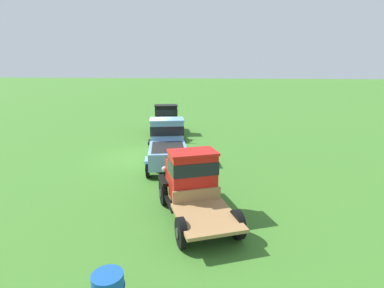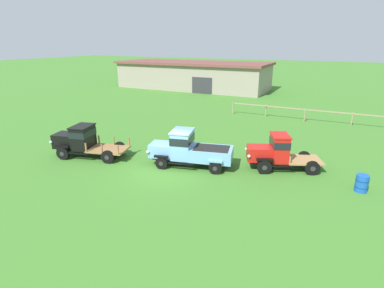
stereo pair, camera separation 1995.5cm
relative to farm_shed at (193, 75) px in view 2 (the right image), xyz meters
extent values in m
plane|color=#3D7528|center=(13.42, -31.26, -2.17)|extent=(240.00, 240.00, 0.00)
cube|color=gray|center=(0.00, 0.00, -0.20)|extent=(24.22, 8.81, 3.94)
cube|color=brown|center=(0.00, 0.00, 1.95)|extent=(24.82, 9.61, 0.36)
cube|color=#2D2D33|center=(3.63, -4.44, -0.97)|extent=(3.20, 0.08, 2.40)
cylinder|color=#997F60|center=(12.12, -15.05, -1.53)|extent=(0.12, 0.12, 1.28)
cylinder|color=#997F60|center=(15.59, -14.74, -1.53)|extent=(0.12, 0.12, 1.28)
cylinder|color=#997F60|center=(19.47, -15.17, -1.53)|extent=(0.12, 0.12, 1.28)
cylinder|color=#997F60|center=(23.56, -14.91, -1.53)|extent=(0.12, 0.12, 1.28)
cube|color=#997F60|center=(19.75, -14.93, -1.01)|extent=(15.46, 0.08, 0.10)
cylinder|color=black|center=(6.39, -32.63, -1.75)|extent=(0.87, 0.40, 0.85)
cylinder|color=#2D2D2D|center=(6.42, -32.74, -1.75)|extent=(0.30, 0.10, 0.30)
cylinder|color=black|center=(5.94, -30.88, -1.75)|extent=(0.87, 0.40, 0.85)
cylinder|color=#2D2D2D|center=(5.91, -30.76, -1.75)|extent=(0.30, 0.10, 0.30)
cylinder|color=black|center=(9.47, -31.83, -1.75)|extent=(0.87, 0.40, 0.85)
cylinder|color=#2D2D2D|center=(9.50, -31.94, -1.75)|extent=(0.30, 0.10, 0.30)
cylinder|color=black|center=(9.02, -30.08, -1.75)|extent=(0.87, 0.40, 0.85)
cylinder|color=#2D2D2D|center=(8.99, -29.97, -1.75)|extent=(0.30, 0.10, 0.30)
cube|color=black|center=(7.66, -31.37, -1.67)|extent=(4.72, 2.12, 0.12)
cube|color=black|center=(5.95, -31.81, -1.13)|extent=(1.76, 1.60, 0.95)
cube|color=silver|center=(5.26, -31.99, -1.18)|extent=(0.31, 0.98, 0.71)
sphere|color=silver|center=(5.42, -32.64, -1.11)|extent=(0.20, 0.20, 0.20)
sphere|color=silver|center=(5.08, -31.33, -1.11)|extent=(0.20, 0.20, 0.20)
cube|color=black|center=(6.39, -32.63, -1.27)|extent=(1.00, 0.44, 0.12)
cube|color=black|center=(5.94, -30.88, -1.27)|extent=(1.00, 0.44, 0.12)
cube|color=black|center=(7.18, -31.49, -0.86)|extent=(1.42, 1.81, 1.49)
cube|color=black|center=(7.18, -31.49, -0.53)|extent=(1.47, 1.85, 0.42)
cube|color=black|center=(7.18, -31.49, -0.08)|extent=(1.54, 1.90, 0.08)
cube|color=black|center=(7.50, -32.32, -1.69)|extent=(1.47, 0.51, 0.05)
cube|color=black|center=(7.06, -30.60, -1.69)|extent=(1.47, 0.51, 0.05)
cube|color=olive|center=(8.89, -31.05, -1.56)|extent=(2.84, 2.37, 0.10)
cube|color=olive|center=(8.03, -32.16, -1.22)|extent=(0.10, 0.10, 0.57)
cube|color=olive|center=(7.60, -30.49, -1.22)|extent=(0.10, 0.10, 0.57)
cube|color=olive|center=(9.10, -31.88, -1.22)|extent=(0.10, 0.10, 0.57)
cube|color=olive|center=(8.67, -30.22, -1.22)|extent=(0.10, 0.10, 0.57)
cube|color=olive|center=(10.18, -31.60, -1.22)|extent=(0.10, 0.10, 0.57)
cube|color=olive|center=(9.75, -29.94, -1.22)|extent=(0.10, 0.10, 0.57)
cylinder|color=black|center=(13.04, -31.10, -1.79)|extent=(0.77, 0.32, 0.76)
cylinder|color=#2D2D2D|center=(13.06, -31.19, -1.79)|extent=(0.27, 0.09, 0.27)
cylinder|color=black|center=(12.62, -29.29, -1.79)|extent=(0.77, 0.32, 0.76)
cylinder|color=#2D2D2D|center=(12.60, -29.20, -1.79)|extent=(0.27, 0.09, 0.27)
cylinder|color=black|center=(16.26, -30.35, -1.79)|extent=(0.77, 0.32, 0.76)
cylinder|color=#2D2D2D|center=(16.28, -30.44, -1.79)|extent=(0.27, 0.09, 0.27)
cylinder|color=black|center=(15.84, -28.54, -1.79)|extent=(0.77, 0.32, 0.76)
cylinder|color=#2D2D2D|center=(15.82, -28.45, -1.79)|extent=(0.27, 0.09, 0.27)
cube|color=black|center=(14.40, -29.83, -1.71)|extent=(4.85, 2.08, 0.12)
cube|color=#70A3D1|center=(12.62, -30.25, -1.24)|extent=(1.74, 1.60, 0.82)
cube|color=silver|center=(11.92, -30.41, -1.28)|extent=(0.29, 1.01, 0.61)
sphere|color=silver|center=(12.07, -31.09, -1.22)|extent=(0.20, 0.20, 0.20)
sphere|color=silver|center=(11.75, -29.73, -1.22)|extent=(0.20, 0.20, 0.20)
cube|color=black|center=(13.04, -31.10, -1.36)|extent=(0.90, 0.39, 0.12)
cube|color=black|center=(12.62, -29.29, -1.36)|extent=(0.90, 0.39, 0.12)
cube|color=#70A3D1|center=(13.89, -29.95, -0.81)|extent=(1.48, 1.85, 1.67)
cube|color=black|center=(13.89, -29.95, -0.44)|extent=(1.54, 1.90, 0.47)
cube|color=#70A3D1|center=(13.89, -29.95, 0.06)|extent=(1.61, 1.95, 0.08)
cube|color=black|center=(14.21, -30.81, -1.73)|extent=(1.59, 0.50, 0.05)
cube|color=black|center=(13.80, -29.04, -1.73)|extent=(1.59, 0.50, 0.05)
cube|color=#70A3D1|center=(15.68, -29.53, -1.27)|extent=(2.86, 2.24, 0.76)
cube|color=black|center=(15.68, -29.53, -0.92)|extent=(2.40, 1.90, 0.06)
cube|color=#70A3D1|center=(16.26, -30.35, -1.36)|extent=(0.86, 0.39, 0.12)
cube|color=#70A3D1|center=(15.84, -28.54, -1.36)|extent=(0.86, 0.39, 0.12)
cylinder|color=black|center=(18.83, -29.03, -1.75)|extent=(0.86, 0.52, 0.85)
cylinder|color=#2D2D2D|center=(18.88, -29.13, -1.75)|extent=(0.28, 0.14, 0.30)
cylinder|color=black|center=(18.18, -27.50, -1.75)|extent=(0.86, 0.52, 0.85)
cylinder|color=#2D2D2D|center=(18.14, -27.40, -1.75)|extent=(0.28, 0.14, 0.30)
cylinder|color=black|center=(21.38, -27.95, -1.75)|extent=(0.86, 0.52, 0.85)
cylinder|color=#2D2D2D|center=(21.43, -28.05, -1.75)|extent=(0.28, 0.14, 0.30)
cylinder|color=black|center=(20.73, -26.42, -1.75)|extent=(0.86, 0.52, 0.85)
cylinder|color=#2D2D2D|center=(20.69, -26.32, -1.75)|extent=(0.28, 0.14, 0.30)
cube|color=black|center=(19.69, -27.76, -1.67)|extent=(4.09, 2.43, 0.12)
cube|color=red|center=(18.31, -28.35, -1.18)|extent=(1.76, 1.62, 0.85)
cube|color=silver|center=(17.69, -28.61, -1.22)|extent=(0.41, 0.86, 0.64)
sphere|color=silver|center=(17.92, -29.19, -1.16)|extent=(0.20, 0.20, 0.20)
sphere|color=silver|center=(17.44, -28.05, -1.16)|extent=(0.20, 0.20, 0.20)
cube|color=black|center=(18.83, -29.03, -1.27)|extent=(0.98, 0.57, 0.12)
cube|color=black|center=(18.18, -27.50, -1.27)|extent=(0.98, 0.57, 0.12)
cube|color=red|center=(19.39, -27.89, -0.84)|extent=(1.42, 1.70, 1.54)
cube|color=black|center=(19.39, -27.89, -0.49)|extent=(1.47, 1.75, 0.43)
cube|color=red|center=(19.39, -27.89, -0.03)|extent=(1.53, 1.80, 0.08)
cube|color=black|center=(19.79, -28.60, -1.69)|extent=(1.24, 0.63, 0.05)
cube|color=black|center=(19.16, -27.11, -1.69)|extent=(1.24, 0.63, 0.05)
cube|color=#9E7547|center=(20.77, -27.30, -1.56)|extent=(2.57, 2.37, 0.10)
cube|color=#9E7547|center=(19.85, -27.69, -1.33)|extent=(0.69, 1.48, 0.44)
cylinder|color=#1951B2|center=(23.88, -28.97, -1.71)|extent=(0.63, 0.63, 0.92)
cylinder|color=navy|center=(23.88, -28.97, -1.53)|extent=(0.66, 0.66, 0.03)
cylinder|color=navy|center=(23.88, -28.97, -1.90)|extent=(0.66, 0.66, 0.03)
camera|label=1|loc=(28.58, -26.68, 2.63)|focal=28.00mm
camera|label=2|loc=(22.16, -45.39, 5.22)|focal=28.00mm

